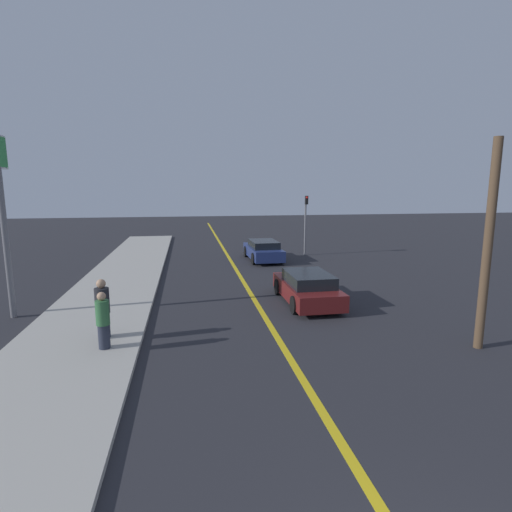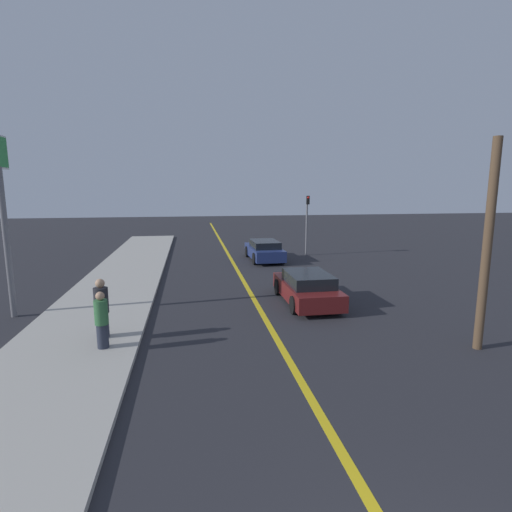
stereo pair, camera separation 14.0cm
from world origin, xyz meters
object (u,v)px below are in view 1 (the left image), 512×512
Objects in this scene: pedestrian_mid_group at (103,309)px; utility_pole at (488,247)px; car_ahead_center at (263,250)px; traffic_light at (306,219)px; pedestrian_near_curb at (103,321)px; car_near_right_lane at (307,288)px; roadside_sign at (0,191)px.

pedestrian_mid_group is 0.30× the size of utility_pole.
traffic_light is (3.07, 1.32, 1.79)m from car_ahead_center.
car_near_right_lane is at bearing 28.32° from pedestrian_near_curb.
roadside_sign is at bearing 179.59° from car_near_right_lane.
traffic_light is 15.71m from utility_pole.
traffic_light is at bearing 73.42° from car_near_right_lane.
utility_pole is (10.43, -2.22, 1.87)m from pedestrian_mid_group.
car_near_right_lane is 6.54m from utility_pole.
utility_pole is at bearing -12.03° from pedestrian_mid_group.
car_ahead_center is at bearing 59.98° from pedestrian_mid_group.
utility_pole is at bearing -20.03° from roadside_sign.
car_near_right_lane is at bearing 22.21° from pedestrian_mid_group.
car_ahead_center is 14.05m from pedestrian_mid_group.
traffic_light reaches higher than car_ahead_center.
traffic_light is 0.68× the size of utility_pole.
pedestrian_near_curb is 0.90× the size of pedestrian_mid_group.
utility_pole reaches higher than pedestrian_near_curb.
traffic_light is at bearing 37.85° from roadside_sign.
utility_pole reaches higher than car_near_right_lane.
pedestrian_mid_group is at bearing -158.07° from car_near_right_lane.
roadside_sign is (-3.72, 3.70, 3.40)m from pedestrian_near_curb.
roadside_sign is at bearing -140.22° from car_ahead_center.
pedestrian_mid_group is 0.28× the size of roadside_sign.
car_near_right_lane is 9.31m from car_ahead_center.
traffic_light is at bearing 91.25° from utility_pole.
car_ahead_center is 14.69m from pedestrian_near_curb.
utility_pole is at bearing -7.75° from pedestrian_near_curb.
car_ahead_center is 0.76× the size of utility_pole.
car_near_right_lane is 0.97× the size of car_ahead_center.
car_ahead_center is 0.71× the size of roadside_sign.
traffic_light reaches higher than car_near_right_lane.
car_ahead_center is 2.50× the size of pedestrian_mid_group.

